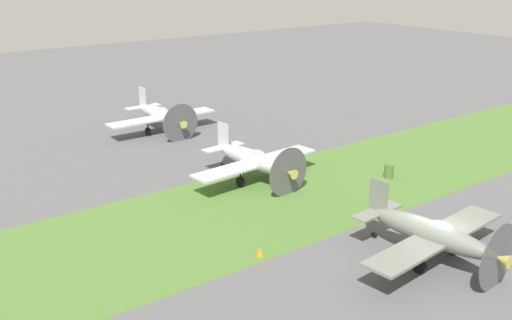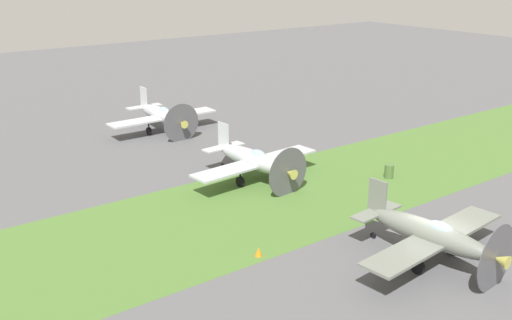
% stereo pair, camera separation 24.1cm
% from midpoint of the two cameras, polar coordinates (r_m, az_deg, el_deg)
% --- Properties ---
extents(ground_plane, '(160.00, 160.00, 0.00)m').
position_cam_midpoint_polar(ground_plane, '(30.53, 17.05, -8.62)').
color(ground_plane, '#515154').
extents(grass_verge, '(120.00, 11.00, 0.01)m').
position_cam_midpoint_polar(grass_verge, '(36.57, 4.72, -3.14)').
color(grass_verge, '#476B2D').
rests_on(grass_verge, ground).
extents(airplane_lead, '(9.45, 7.49, 3.36)m').
position_cam_midpoint_polar(airplane_lead, '(29.19, 16.66, -6.82)').
color(airplane_lead, slate).
rests_on(airplane_lead, ground).
extents(airplane_wingman, '(9.37, 7.41, 3.33)m').
position_cam_midpoint_polar(airplane_wingman, '(38.03, -0.04, 0.03)').
color(airplane_wingman, '#B2B7BC').
rests_on(airplane_wingman, ground).
extents(airplane_trail, '(9.30, 7.41, 3.34)m').
position_cam_midpoint_polar(airplane_trail, '(49.55, -8.89, 4.28)').
color(airplane_trail, '#B2B7BC').
rests_on(airplane_trail, ground).
extents(fuel_drum, '(0.60, 0.60, 0.90)m').
position_cam_midpoint_polar(fuel_drum, '(39.72, 12.81, -1.07)').
color(fuel_drum, '#476633').
rests_on(fuel_drum, ground).
extents(runway_marker_cone, '(0.36, 0.36, 0.44)m').
position_cam_midpoint_polar(runway_marker_cone, '(28.96, 0.49, -8.79)').
color(runway_marker_cone, orange).
rests_on(runway_marker_cone, ground).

